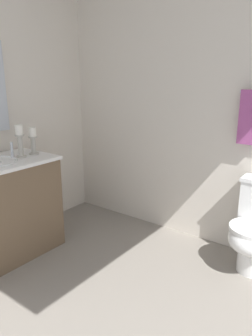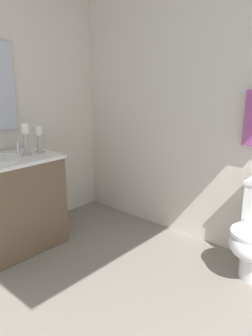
# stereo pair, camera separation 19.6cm
# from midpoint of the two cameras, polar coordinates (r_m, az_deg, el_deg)

# --- Properties ---
(floor) EXTENTS (2.96, 2.55, 0.02)m
(floor) POSITION_cam_midpoint_polar(r_m,az_deg,el_deg) (2.51, -5.15, -22.42)
(floor) COLOR gray
(floor) RESTS_ON ground
(wall_back) EXTENTS (2.96, 0.04, 2.45)m
(wall_back) POSITION_cam_midpoint_polar(r_m,az_deg,el_deg) (3.05, 10.61, 9.55)
(wall_back) COLOR silver
(wall_back) RESTS_ON ground
(candle_holder_tall) EXTENTS (0.09, 0.09, 0.25)m
(candle_holder_tall) POSITION_cam_midpoint_polar(r_m,az_deg,el_deg) (3.06, -17.92, 4.70)
(candle_holder_tall) COLOR #B7B2A5
(candle_holder_tall) RESTS_ON vanity_cabinet
(candle_holder_short) EXTENTS (0.09, 0.09, 0.29)m
(candle_holder_short) POSITION_cam_midpoint_polar(r_m,az_deg,el_deg) (2.98, -20.08, 4.64)
(candle_holder_short) COLOR #B7B2A5
(candle_holder_short) RESTS_ON vanity_cabinet
(towel_near_vanity) EXTENTS (0.15, 0.03, 0.44)m
(towel_near_vanity) POSITION_cam_midpoint_polar(r_m,az_deg,el_deg) (2.80, 19.00, 8.43)
(towel_near_vanity) COLOR #A54C8C
(towel_near_vanity) RESTS_ON towel_bar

